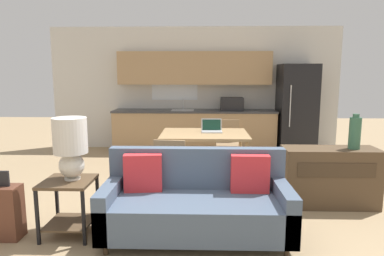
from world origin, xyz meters
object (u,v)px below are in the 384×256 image
at_px(refrigerator, 296,109).
at_px(credenza, 329,177).
at_px(couch, 196,204).
at_px(laptop, 212,129).
at_px(side_table, 69,198).
at_px(vase, 355,133).
at_px(table_lamp, 71,144).
at_px(dining_chair_near_left, 172,166).
at_px(dining_chair_far_right, 228,141).
at_px(dining_table, 204,137).

distance_m(refrigerator, credenza, 3.12).
distance_m(couch, laptop, 2.00).
relative_size(side_table, vase, 1.35).
bearing_deg(vase, table_lamp, -165.52).
distance_m(couch, dining_chair_near_left, 0.99).
bearing_deg(side_table, refrigerator, 49.35).
height_order(credenza, dining_chair_far_right, dining_chair_far_right).
bearing_deg(refrigerator, dining_chair_far_right, -139.55).
distance_m(dining_table, dining_chair_near_left, 1.01).
relative_size(refrigerator, couch, 1.00).
bearing_deg(dining_chair_near_left, table_lamp, 49.67).
distance_m(side_table, dining_chair_far_right, 3.22).
xyz_separation_m(dining_table, dining_chair_near_left, (-0.43, -0.88, -0.22)).
bearing_deg(dining_table, vase, -26.81).
bearing_deg(dining_chair_far_right, couch, -99.04).
relative_size(dining_table, dining_chair_near_left, 1.54).
bearing_deg(couch, laptop, 83.93).
bearing_deg(side_table, laptop, 51.72).
bearing_deg(couch, dining_table, 87.05).
distance_m(refrigerator, laptop, 2.73).
distance_m(refrigerator, couch, 4.48).
relative_size(credenza, dining_chair_far_right, 1.37).
relative_size(refrigerator, laptop, 5.82).
xyz_separation_m(refrigerator, dining_table, (-1.97, -2.13, -0.23)).
bearing_deg(dining_chair_far_right, refrigerator, 42.60).
xyz_separation_m(refrigerator, dining_chair_near_left, (-2.40, -3.02, -0.45)).
height_order(refrigerator, table_lamp, refrigerator).
relative_size(couch, vase, 4.29).
bearing_deg(credenza, dining_chair_far_right, 123.91).
relative_size(credenza, dining_chair_near_left, 1.37).
bearing_deg(table_lamp, vase, 14.48).
xyz_separation_m(side_table, dining_chair_far_right, (1.85, 2.63, 0.09)).
bearing_deg(dining_table, couch, -92.95).
height_order(credenza, laptop, laptop).
relative_size(dining_chair_far_right, laptop, 2.67).
height_order(couch, vase, vase).
height_order(couch, side_table, couch).
height_order(dining_table, credenza, dining_table).
distance_m(refrigerator, table_lamp, 5.15).
relative_size(vase, laptop, 1.36).
xyz_separation_m(refrigerator, side_table, (-3.39, -3.95, -0.54)).
relative_size(credenza, laptop, 3.64).
bearing_deg(side_table, couch, 0.47).
distance_m(vase, dining_chair_near_left, 2.34).
bearing_deg(laptop, dining_chair_far_right, 64.91).
relative_size(dining_table, table_lamp, 2.05).
distance_m(couch, credenza, 1.91).
bearing_deg(dining_chair_near_left, dining_chair_far_right, -110.18).
distance_m(table_lamp, vase, 3.36).
relative_size(refrigerator, table_lamp, 2.90).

